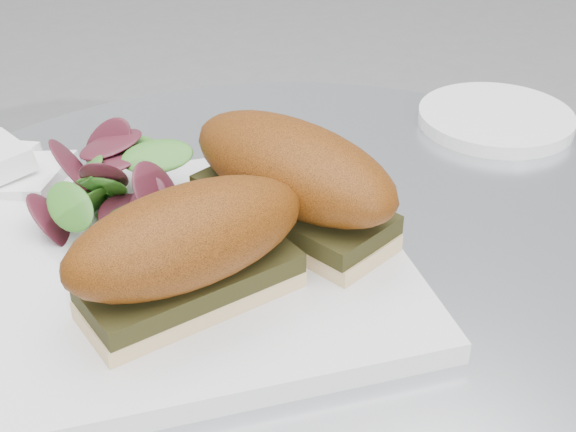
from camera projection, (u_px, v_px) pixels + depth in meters
name	position (u px, v px, depth m)	size (l,w,h in m)	color
plate	(201.00, 263.00, 0.57)	(0.28, 0.28, 0.02)	silver
sandwich_left	(188.00, 248.00, 0.49)	(0.17, 0.10, 0.08)	tan
sandwich_right	(292.00, 177.00, 0.57)	(0.14, 0.20, 0.08)	tan
salad	(114.00, 180.00, 0.60)	(0.12, 0.12, 0.05)	#417F29
saucer	(496.00, 118.00, 0.77)	(0.15, 0.15, 0.01)	silver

